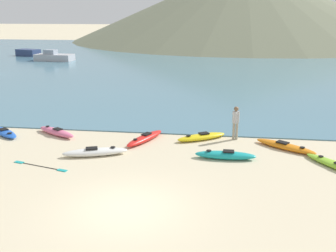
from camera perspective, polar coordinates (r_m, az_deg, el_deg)
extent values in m
plane|color=beige|center=(13.73, -6.08, -11.79)|extent=(400.00, 400.00, 0.00)
cube|color=teal|center=(55.72, 4.77, 9.59)|extent=(160.00, 70.00, 0.06)
cone|color=#6B7056|center=(96.98, 10.93, 17.15)|extent=(79.03, 79.03, 16.87)
ellipsoid|color=red|center=(20.30, -3.37, -1.77)|extent=(1.75, 3.01, 0.33)
cube|color=black|center=(20.36, -3.14, -1.15)|extent=(0.52, 0.63, 0.05)
cylinder|color=black|center=(19.60, -4.76, -1.92)|extent=(0.21, 0.21, 0.02)
ellipsoid|color=#E5668C|center=(22.13, -15.88, -0.83)|extent=(2.74, 1.95, 0.34)
cube|color=black|center=(21.97, -15.70, -0.41)|extent=(0.60, 0.54, 0.05)
cylinder|color=black|center=(22.70, -17.07, -0.03)|extent=(0.21, 0.21, 0.02)
cylinder|color=black|center=(18.77, 21.32, -4.11)|extent=(0.22, 0.22, 0.02)
ellipsoid|color=orange|center=(19.97, 16.66, -2.83)|extent=(2.94, 2.38, 0.29)
cube|color=black|center=(19.98, 16.30, -2.28)|extent=(0.67, 0.63, 0.05)
cylinder|color=black|center=(19.57, 18.93, -2.94)|extent=(0.24, 0.24, 0.02)
ellipsoid|color=blue|center=(23.16, -22.63, -0.86)|extent=(2.55, 2.30, 0.24)
cube|color=black|center=(23.25, -22.78, -0.44)|extent=(0.63, 0.61, 0.05)
cylinder|color=black|center=(22.44, -22.00, -0.96)|extent=(0.25, 0.25, 0.02)
ellipsoid|color=teal|center=(18.06, 8.33, -4.21)|extent=(2.75, 0.67, 0.35)
cube|color=black|center=(18.00, 8.79, -3.63)|extent=(0.50, 0.36, 0.05)
cylinder|color=black|center=(18.00, 5.94, -3.56)|extent=(0.23, 0.23, 0.02)
ellipsoid|color=yellow|center=(20.59, 4.88, -1.57)|extent=(2.71, 2.03, 0.31)
cube|color=black|center=(20.60, 5.23, -1.05)|extent=(0.62, 0.58, 0.05)
cylinder|color=black|center=(20.20, 2.99, -1.40)|extent=(0.23, 0.23, 0.02)
ellipsoid|color=white|center=(18.57, -10.53, -3.74)|extent=(3.05, 1.61, 0.35)
cube|color=black|center=(18.51, -11.02, -3.18)|extent=(0.63, 0.52, 0.05)
cylinder|color=black|center=(18.53, -8.01, -3.05)|extent=(0.23, 0.23, 0.02)
cylinder|color=gray|center=(20.76, 9.51, -0.75)|extent=(0.13, 0.13, 0.89)
cylinder|color=gray|center=(20.77, 9.94, -0.77)|extent=(0.13, 0.13, 0.89)
cube|color=#B2B2B7|center=(20.56, 9.82, 1.27)|extent=(0.31, 0.32, 0.63)
cylinder|color=#B2B2B7|center=(20.55, 9.46, 1.33)|extent=(0.09, 0.09, 0.60)
cylinder|color=#B2B2B7|center=(20.56, 10.20, 1.30)|extent=(0.09, 0.09, 0.60)
sphere|color=brown|center=(20.45, 9.88, 2.47)|extent=(0.24, 0.24, 0.24)
cube|color=#B2B2B7|center=(56.12, -16.16, 9.54)|extent=(5.21, 2.53, 0.86)
cube|color=#8C99A8|center=(56.29, -16.68, 10.26)|extent=(1.61, 1.41, 0.60)
cube|color=navy|center=(63.72, -19.63, 10.01)|extent=(3.93, 2.83, 0.96)
cylinder|color=black|center=(17.94, -18.07, -5.56)|extent=(1.84, 0.54, 0.03)
cube|color=teal|center=(18.71, -20.78, -4.93)|extent=(0.47, 0.29, 0.03)
cube|color=teal|center=(17.23, -15.12, -6.23)|extent=(0.47, 0.29, 0.03)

